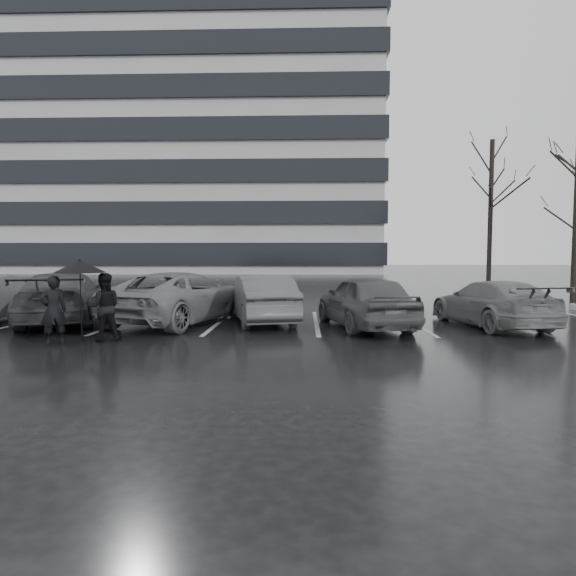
# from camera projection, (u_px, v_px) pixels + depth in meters

# --- Properties ---
(ground) EXTENTS (160.00, 160.00, 0.00)m
(ground) POSITION_uv_depth(u_px,v_px,m) (294.00, 337.00, 11.38)
(ground) COLOR black
(ground) RESTS_ON ground
(office_building) EXTENTS (61.00, 26.00, 29.00)m
(office_building) POSITION_uv_depth(u_px,v_px,m) (122.00, 153.00, 58.94)
(office_building) COLOR #9D9D9F
(office_building) RESTS_ON ground
(car_main) EXTENTS (2.62, 4.48, 1.43)m
(car_main) POSITION_uv_depth(u_px,v_px,m) (365.00, 301.00, 12.84)
(car_main) COLOR black
(car_main) RESTS_ON ground
(car_west_a) EXTENTS (2.43, 4.37, 1.36)m
(car_west_a) POSITION_uv_depth(u_px,v_px,m) (262.00, 299.00, 13.85)
(car_west_a) COLOR #2D2D2F
(car_west_a) RESTS_ON ground
(car_west_b) EXTENTS (3.95, 5.74, 1.46)m
(car_west_b) POSITION_uv_depth(u_px,v_px,m) (181.00, 297.00, 13.90)
(car_west_b) COLOR #4C4B4E
(car_west_b) RESTS_ON ground
(car_west_c) EXTENTS (3.46, 5.36, 1.44)m
(car_west_c) POSITION_uv_depth(u_px,v_px,m) (64.00, 298.00, 13.73)
(car_west_c) COLOR black
(car_west_c) RESTS_ON ground
(car_east) EXTENTS (2.53, 4.58, 1.26)m
(car_east) POSITION_uv_depth(u_px,v_px,m) (492.00, 303.00, 13.10)
(car_east) COLOR #4C4B4E
(car_east) RESTS_ON ground
(pedestrian_left) EXTENTS (0.65, 0.62, 1.50)m
(pedestrian_left) POSITION_uv_depth(u_px,v_px,m) (53.00, 310.00, 10.39)
(pedestrian_left) COLOR black
(pedestrian_left) RESTS_ON ground
(pedestrian_right) EXTENTS (0.91, 0.82, 1.54)m
(pedestrian_right) POSITION_uv_depth(u_px,v_px,m) (104.00, 307.00, 10.87)
(pedestrian_right) COLOR black
(pedestrian_right) RESTS_ON ground
(umbrella) EXTENTS (1.10, 1.10, 1.86)m
(umbrella) POSITION_uv_depth(u_px,v_px,m) (80.00, 266.00, 10.57)
(umbrella) COLOR black
(umbrella) RESTS_ON ground
(stall_stripes) EXTENTS (19.72, 5.00, 0.00)m
(stall_stripes) POSITION_uv_depth(u_px,v_px,m) (268.00, 322.00, 13.90)
(stall_stripes) COLOR #959597
(stall_stripes) RESTS_ON ground
(tree_north) EXTENTS (0.26, 0.26, 8.50)m
(tree_north) POSITION_uv_depth(u_px,v_px,m) (490.00, 215.00, 27.68)
(tree_north) COLOR black
(tree_north) RESTS_ON ground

